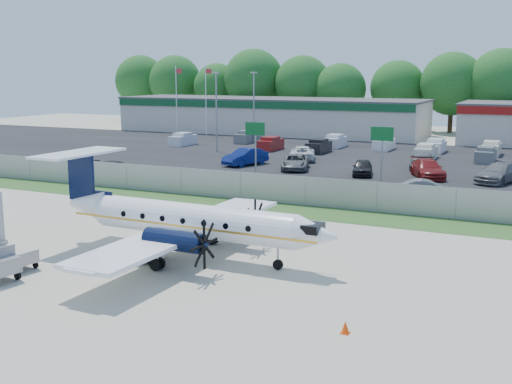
% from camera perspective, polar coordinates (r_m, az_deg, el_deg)
% --- Properties ---
extents(ground, '(170.00, 170.00, 0.00)m').
position_cam_1_polar(ground, '(32.07, -4.58, -5.84)').
color(ground, '#BBB59E').
rests_on(ground, ground).
extents(grass_verge, '(170.00, 4.00, 0.02)m').
position_cam_1_polar(grass_verge, '(42.58, 3.43, -1.68)').
color(grass_verge, '#2D561E').
rests_on(grass_verge, ground).
extents(access_road, '(170.00, 8.00, 0.02)m').
position_cam_1_polar(access_road, '(49.02, 6.46, -0.09)').
color(access_road, black).
rests_on(access_road, ground).
extents(parking_lot, '(170.00, 32.00, 0.02)m').
position_cam_1_polar(parking_lot, '(69.01, 12.09, 2.85)').
color(parking_lot, black).
rests_on(parking_lot, ground).
extents(perimeter_fence, '(120.00, 0.06, 1.99)m').
position_cam_1_polar(perimeter_fence, '(44.21, 4.41, 0.08)').
color(perimeter_fence, gray).
rests_on(perimeter_fence, ground).
extents(building_west, '(46.40, 12.40, 5.24)m').
position_cam_1_polar(building_west, '(97.20, 1.21, 6.82)').
color(building_west, beige).
rests_on(building_west, ground).
extents(sign_left, '(1.80, 0.26, 5.00)m').
position_cam_1_polar(sign_left, '(55.07, -0.07, 4.94)').
color(sign_left, gray).
rests_on(sign_left, ground).
extents(sign_mid, '(1.80, 0.26, 5.00)m').
position_cam_1_polar(sign_mid, '(51.38, 11.13, 4.33)').
color(sign_mid, gray).
rests_on(sign_mid, ground).
extents(flagpole_west, '(1.06, 0.12, 10.00)m').
position_cam_1_polar(flagpole_west, '(96.48, -7.06, 8.51)').
color(flagpole_west, white).
rests_on(flagpole_west, ground).
extents(flagpole_east, '(1.06, 0.12, 10.00)m').
position_cam_1_polar(flagpole_east, '(93.92, -4.44, 8.50)').
color(flagpole_east, white).
rests_on(flagpole_east, ground).
extents(light_pole_nw, '(0.90, 0.35, 9.09)m').
position_cam_1_polar(light_pole_nw, '(73.79, -3.55, 7.62)').
color(light_pole_nw, gray).
rests_on(light_pole_nw, ground).
extents(light_pole_sw, '(0.90, 0.35, 9.09)m').
position_cam_1_polar(light_pole_sw, '(82.70, -0.20, 7.96)').
color(light_pole_sw, gray).
rests_on(light_pole_sw, ground).
extents(tree_line, '(112.00, 6.00, 14.00)m').
position_cam_1_polar(tree_line, '(102.24, 16.47, 5.10)').
color(tree_line, '#1A5719').
rests_on(tree_line, ground).
extents(aircraft, '(15.65, 15.46, 4.87)m').
position_cam_1_polar(aircraft, '(31.88, -6.07, -2.47)').
color(aircraft, white).
rests_on(aircraft, ground).
extents(pushback_tug, '(2.75, 2.39, 1.30)m').
position_cam_1_polar(pushback_tug, '(31.69, -10.11, -5.01)').
color(pushback_tug, white).
rests_on(pushback_tug, ground).
extents(baggage_cart_near, '(1.93, 1.29, 0.95)m').
position_cam_1_polar(baggage_cart_near, '(32.09, -20.45, -5.66)').
color(baggage_cart_near, gray).
rests_on(baggage_cart_near, ground).
extents(cone_nose, '(0.32, 0.32, 0.46)m').
position_cam_1_polar(cone_nose, '(23.27, 7.94, -11.84)').
color(cone_nose, '#F64307').
rests_on(cone_nose, ground).
extents(cone_starboard_wing, '(0.39, 0.39, 0.56)m').
position_cam_1_polar(cone_starboard_wing, '(34.39, 3.93, -4.24)').
color(cone_starboard_wing, '#F64307').
rests_on(cone_starboard_wing, ground).
extents(road_car_west, '(5.21, 2.65, 1.45)m').
position_cam_1_polar(road_car_west, '(57.02, -12.24, 1.23)').
color(road_car_west, black).
rests_on(road_car_west, ground).
extents(road_car_mid, '(4.26, 2.51, 1.33)m').
position_cam_1_polar(road_car_mid, '(48.55, 13.88, -0.46)').
color(road_car_mid, '#595B5E').
rests_on(road_car_mid, ground).
extents(parked_car_a, '(3.20, 5.38, 1.67)m').
position_cam_1_polar(parked_car_a, '(63.38, -0.95, 2.40)').
color(parked_car_a, navy).
rests_on(parked_car_a, ground).
extents(parked_car_b, '(3.85, 5.68, 1.45)m').
position_cam_1_polar(parked_car_b, '(60.55, 3.50, 1.99)').
color(parked_car_b, '#595B5E').
rests_on(parked_car_b, ground).
extents(parked_car_c, '(2.62, 4.45, 1.42)m').
position_cam_1_polar(parked_car_c, '(57.89, 9.43, 1.47)').
color(parked_car_c, black).
rests_on(parked_car_c, ground).
extents(parked_car_d, '(4.21, 5.89, 1.58)m').
position_cam_1_polar(parked_car_d, '(57.69, 14.98, 1.22)').
color(parked_car_d, maroon).
rests_on(parked_car_d, ground).
extents(parked_car_e, '(4.08, 6.11, 1.64)m').
position_cam_1_polar(parked_car_e, '(57.05, 20.76, 0.78)').
color(parked_car_e, '#595B5E').
rests_on(parked_car_e, ground).
extents(parked_car_f, '(4.21, 5.96, 1.51)m').
position_cam_1_polar(parked_car_f, '(67.07, 4.14, 2.82)').
color(parked_car_f, silver).
rests_on(parked_car_f, ground).
extents(parked_car_g, '(3.19, 5.91, 1.63)m').
position_cam_1_polar(parked_car_g, '(62.77, 14.52, 1.97)').
color(parked_car_g, '#595B5E').
rests_on(parked_car_g, ground).
extents(far_parking_rows, '(56.00, 10.00, 1.60)m').
position_cam_1_polar(far_parking_rows, '(73.86, 12.98, 3.30)').
color(far_parking_rows, gray).
rests_on(far_parking_rows, ground).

